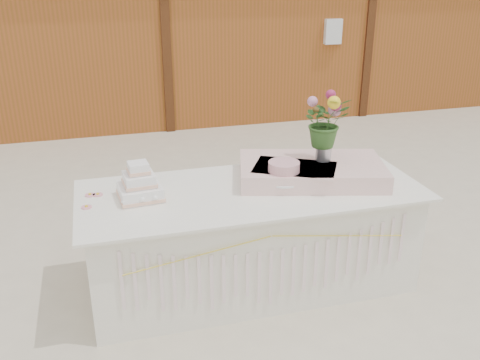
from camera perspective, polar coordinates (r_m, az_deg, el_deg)
The scene contains 8 objects.
ground at distance 4.11m, azimuth 1.14°, elevation -10.88°, with size 80.00×80.00×0.00m, color beige.
cake_table at distance 3.91m, azimuth 1.20°, elevation -6.17°, with size 2.40×1.00×0.77m.
wedding_cake at distance 3.63m, azimuth -10.65°, elevation -0.66°, with size 0.31×0.31×0.26m.
pink_cake_stand at distance 3.72m, azimuth 4.68°, elevation 0.66°, with size 0.28×0.28×0.20m.
satin_runner at distance 3.92m, azimuth 7.63°, elevation 0.98°, with size 1.03×0.60×0.13m, color beige.
flower_vase at distance 3.93m, azimuth 8.91°, elevation 3.18°, with size 0.11×0.11×0.16m, color #BABABF.
bouquet at distance 3.86m, azimuth 9.14°, elevation 6.86°, with size 0.33×0.29×0.37m, color #325C25.
loose_flowers at distance 3.66m, azimuth -15.05°, elevation -2.25°, with size 0.14×0.33×0.02m, color pink, non-canonical shape.
Camera 1 is at (-0.99, -3.29, 2.26)m, focal length 40.00 mm.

